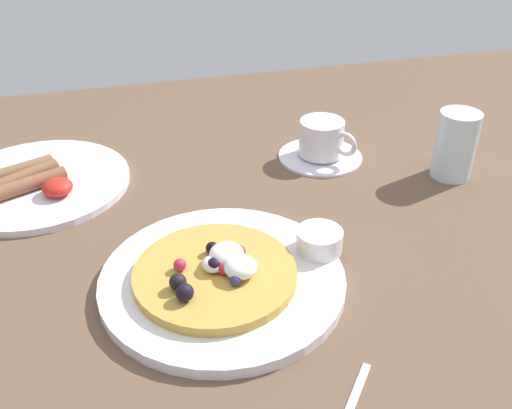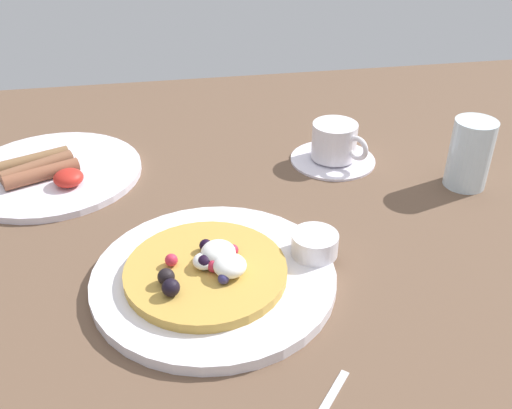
{
  "view_description": "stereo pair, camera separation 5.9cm",
  "coord_description": "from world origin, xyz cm",
  "px_view_note": "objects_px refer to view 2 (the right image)",
  "views": [
    {
      "loc": [
        -15.33,
        -55.75,
        43.3
      ],
      "look_at": [
        1.13,
        4.0,
        4.0
      ],
      "focal_mm": 40.26,
      "sensor_mm": 36.0,
      "label": 1
    },
    {
      "loc": [
        -9.56,
        -57.05,
        43.3
      ],
      "look_at": [
        1.13,
        4.0,
        4.0
      ],
      "focal_mm": 40.26,
      "sensor_mm": 36.0,
      "label": 2
    }
  ],
  "objects_px": {
    "pancake_plate": "(214,277)",
    "coffee_saucer": "(333,159)",
    "coffee_cup": "(335,140)",
    "breakfast_plate": "(52,173)",
    "water_glass": "(470,154)",
    "syrup_ramekin": "(315,244)"
  },
  "relations": [
    {
      "from": "syrup_ramekin",
      "to": "water_glass",
      "type": "height_order",
      "value": "water_glass"
    },
    {
      "from": "pancake_plate",
      "to": "water_glass",
      "type": "height_order",
      "value": "water_glass"
    },
    {
      "from": "breakfast_plate",
      "to": "water_glass",
      "type": "height_order",
      "value": "water_glass"
    },
    {
      "from": "pancake_plate",
      "to": "coffee_saucer",
      "type": "height_order",
      "value": "pancake_plate"
    },
    {
      "from": "coffee_cup",
      "to": "water_glass",
      "type": "relative_size",
      "value": 0.9
    },
    {
      "from": "pancake_plate",
      "to": "syrup_ramekin",
      "type": "height_order",
      "value": "syrup_ramekin"
    },
    {
      "from": "syrup_ramekin",
      "to": "coffee_cup",
      "type": "bearing_deg",
      "value": 68.33
    },
    {
      "from": "coffee_saucer",
      "to": "water_glass",
      "type": "height_order",
      "value": "water_glass"
    },
    {
      "from": "coffee_cup",
      "to": "water_glass",
      "type": "bearing_deg",
      "value": -31.58
    },
    {
      "from": "breakfast_plate",
      "to": "coffee_cup",
      "type": "height_order",
      "value": "coffee_cup"
    },
    {
      "from": "coffee_saucer",
      "to": "water_glass",
      "type": "xyz_separation_m",
      "value": [
        0.17,
        -0.11,
        0.05
      ]
    },
    {
      "from": "syrup_ramekin",
      "to": "breakfast_plate",
      "type": "height_order",
      "value": "syrup_ramekin"
    },
    {
      "from": "coffee_saucer",
      "to": "coffee_cup",
      "type": "distance_m",
      "value": 0.03
    },
    {
      "from": "breakfast_plate",
      "to": "coffee_cup",
      "type": "distance_m",
      "value": 0.44
    },
    {
      "from": "syrup_ramekin",
      "to": "coffee_saucer",
      "type": "xyz_separation_m",
      "value": [
        0.1,
        0.25,
        -0.02
      ]
    },
    {
      "from": "coffee_saucer",
      "to": "coffee_cup",
      "type": "xyz_separation_m",
      "value": [
        0.0,
        -0.0,
        0.03
      ]
    },
    {
      "from": "coffee_cup",
      "to": "water_glass",
      "type": "distance_m",
      "value": 0.2
    },
    {
      "from": "pancake_plate",
      "to": "coffee_saucer",
      "type": "relative_size",
      "value": 2.09
    },
    {
      "from": "pancake_plate",
      "to": "coffee_saucer",
      "type": "distance_m",
      "value": 0.34
    },
    {
      "from": "syrup_ramekin",
      "to": "coffee_saucer",
      "type": "bearing_deg",
      "value": 68.65
    },
    {
      "from": "water_glass",
      "to": "coffee_saucer",
      "type": "bearing_deg",
      "value": 148.2
    },
    {
      "from": "syrup_ramekin",
      "to": "breakfast_plate",
      "type": "relative_size",
      "value": 0.21
    }
  ]
}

